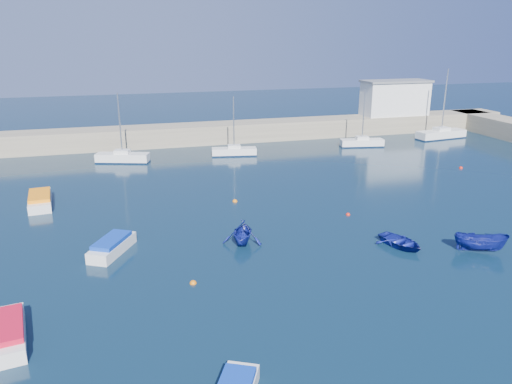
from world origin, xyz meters
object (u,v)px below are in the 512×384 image
object	(u,v)px
sailboat_6	(234,151)
motorboat_1	(112,246)
dinghy_center	(401,242)
dinghy_right	(481,243)
sailboat_8	(441,134)
harbor_office	(395,99)
sailboat_5	(123,157)
motorboat_0	(7,333)
sailboat_7	(362,142)
motorboat_2	(40,200)
dinghy_left	(243,232)

from	to	relation	value
sailboat_6	motorboat_1	xyz separation A→B (m)	(-15.13, -26.03, -0.04)
dinghy_center	motorboat_1	bearing A→B (deg)	148.98
dinghy_right	sailboat_8	bearing A→B (deg)	-4.00
harbor_office	sailboat_8	bearing A→B (deg)	-59.62
sailboat_6	dinghy_right	size ratio (longest dim) A/B	2.04
sailboat_5	dinghy_right	xyz separation A→B (m)	(23.23, -33.35, 0.09)
harbor_office	dinghy_right	world-z (taller)	harbor_office
harbor_office	motorboat_0	world-z (taller)	harbor_office
harbor_office	motorboat_1	xyz separation A→B (m)	(-42.76, -34.83, -4.60)
sailboat_7	sailboat_6	bearing A→B (deg)	101.58
sailboat_6	dinghy_center	world-z (taller)	sailboat_6
motorboat_2	dinghy_left	size ratio (longest dim) A/B	1.64
motorboat_2	dinghy_center	world-z (taller)	motorboat_2
sailboat_6	motorboat_1	world-z (taller)	sailboat_6
sailboat_6	sailboat_8	world-z (taller)	sailboat_8
motorboat_0	sailboat_5	bearing A→B (deg)	70.37
dinghy_center	dinghy_left	bearing A→B (deg)	143.19
motorboat_1	dinghy_left	world-z (taller)	dinghy_left
sailboat_8	dinghy_right	world-z (taller)	sailboat_8
dinghy_left	sailboat_6	bearing A→B (deg)	99.26
dinghy_left	motorboat_1	bearing A→B (deg)	-164.37
harbor_office	sailboat_6	xyz separation A→B (m)	(-27.63, -8.80, -4.56)
sailboat_7	dinghy_center	world-z (taller)	sailboat_7
sailboat_7	motorboat_1	bearing A→B (deg)	139.20
dinghy_right	harbor_office	bearing A→B (deg)	4.78
sailboat_8	dinghy_center	distance (m)	42.34
dinghy_left	motorboat_2	bearing A→B (deg)	160.61
sailboat_7	motorboat_2	distance (m)	41.51
sailboat_5	dinghy_right	distance (m)	40.64
harbor_office	sailboat_7	world-z (taller)	sailboat_7
sailboat_6	dinghy_left	distance (m)	27.67
motorboat_1	sailboat_7	bearing A→B (deg)	67.72
sailboat_6	dinghy_right	distance (m)	34.44
sailboat_7	sailboat_8	distance (m)	13.81
dinghy_center	sailboat_7	bearing A→B (deg)	49.36
sailboat_7	motorboat_0	size ratio (longest dim) A/B	1.55
motorboat_1	dinghy_right	xyz separation A→B (m)	(24.78, -7.02, 0.19)
sailboat_5	motorboat_0	distance (m)	36.48
sailboat_8	motorboat_2	size ratio (longest dim) A/B	1.83
dinghy_left	sailboat_8	bearing A→B (deg)	59.45
motorboat_2	dinghy_left	xyz separation A→B (m)	(15.19, -13.26, 0.36)
harbor_office	dinghy_left	size ratio (longest dim) A/B	3.01
motorboat_2	dinghy_right	size ratio (longest dim) A/B	1.51
motorboat_0	dinghy_center	bearing A→B (deg)	1.87
sailboat_5	motorboat_0	size ratio (longest dim) A/B	1.66
harbor_office	dinghy_right	bearing A→B (deg)	-113.24
sailboat_6	motorboat_0	size ratio (longest dim) A/B	1.49
sailboat_6	dinghy_center	size ratio (longest dim) A/B	2.07
dinghy_left	sailboat_5	bearing A→B (deg)	127.28
sailboat_8	motorboat_0	bearing A→B (deg)	118.76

